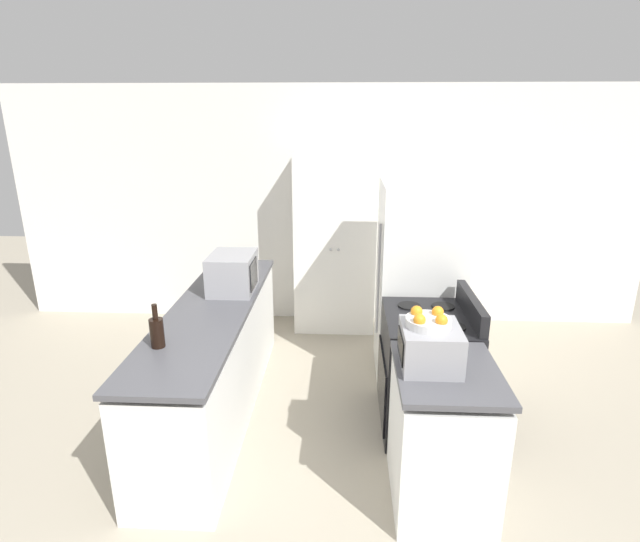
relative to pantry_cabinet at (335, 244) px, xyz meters
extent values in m
cube|color=white|center=(-0.10, 0.28, 0.34)|extent=(7.00, 0.06, 2.60)
cube|color=silver|center=(-0.91, -1.70, -0.55)|extent=(0.58, 2.48, 0.83)
cube|color=#4C4C51|center=(-0.91, -1.70, -0.08)|extent=(0.60, 2.53, 0.04)
cube|color=silver|center=(0.71, -2.59, -0.55)|extent=(0.58, 0.73, 0.83)
cube|color=#4C4C51|center=(0.71, -2.59, -0.08)|extent=(0.60, 0.75, 0.04)
cube|color=white|center=(0.00, 0.00, 0.00)|extent=(0.86, 0.46, 1.92)
sphere|color=#B2B2B7|center=(-0.04, -0.24, 0.00)|extent=(0.03, 0.03, 0.03)
sphere|color=#B2B2B7|center=(0.04, -0.24, 0.00)|extent=(0.03, 0.03, 0.03)
cube|color=black|center=(0.73, -1.81, -0.51)|extent=(0.64, 0.79, 0.90)
cube|color=black|center=(0.40, -1.81, -0.62)|extent=(0.02, 0.69, 0.49)
cube|color=black|center=(1.02, -1.81, 0.02)|extent=(0.06, 0.75, 0.16)
cylinder|color=black|center=(0.60, -2.00, -0.06)|extent=(0.17, 0.17, 0.01)
cylinder|color=black|center=(0.60, -1.62, -0.06)|extent=(0.17, 0.17, 0.01)
cylinder|color=black|center=(0.86, -2.00, -0.06)|extent=(0.17, 0.17, 0.01)
cylinder|color=black|center=(0.86, -1.62, -0.06)|extent=(0.17, 0.17, 0.01)
cube|color=white|center=(0.76, -0.98, -0.08)|extent=(0.70, 0.79, 1.75)
cylinder|color=gray|center=(0.39, -1.20, 0.00)|extent=(0.02, 0.02, 0.96)
cube|color=#939399|center=(-0.82, -1.33, 0.09)|extent=(0.36, 0.46, 0.31)
cube|color=black|center=(-0.63, -1.37, 0.09)|extent=(0.01, 0.28, 0.23)
cylinder|color=black|center=(-1.07, -2.39, 0.03)|extent=(0.09, 0.09, 0.19)
cylinder|color=black|center=(-1.07, -2.39, 0.17)|extent=(0.03, 0.03, 0.10)
cube|color=#939399|center=(0.61, -2.54, 0.06)|extent=(0.33, 0.37, 0.24)
cube|color=black|center=(0.44, -2.54, 0.06)|extent=(0.01, 0.26, 0.15)
cylinder|color=silver|center=(0.59, -2.53, 0.21)|extent=(0.26, 0.26, 0.05)
sphere|color=orange|center=(0.65, -2.47, 0.24)|extent=(0.07, 0.07, 0.07)
sphere|color=orange|center=(0.53, -2.47, 0.24)|extent=(0.07, 0.07, 0.07)
sphere|color=orange|center=(0.53, -2.59, 0.24)|extent=(0.07, 0.07, 0.07)
sphere|color=orange|center=(0.65, -2.59, 0.24)|extent=(0.07, 0.07, 0.07)
camera|label=1|loc=(0.10, -5.19, 1.36)|focal=28.00mm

